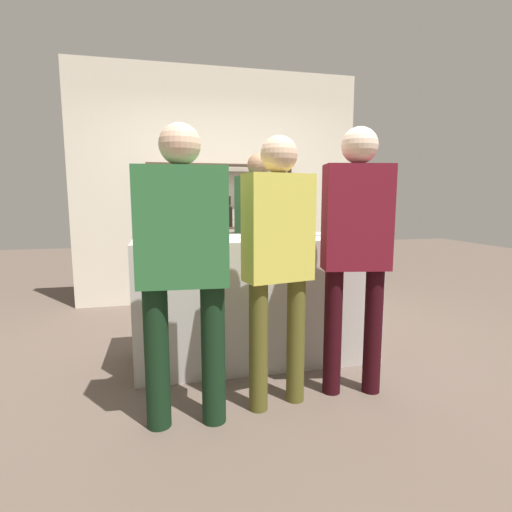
{
  "coord_description": "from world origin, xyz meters",
  "views": [
    {
      "loc": [
        -0.71,
        -2.99,
        1.27
      ],
      "look_at": [
        0.0,
        0.0,
        0.83
      ],
      "focal_mm": 28.0,
      "sensor_mm": 36.0,
      "label": 1
    }
  ],
  "objects_px": {
    "counter_bottle_0": "(207,220)",
    "customer_left": "(183,257)",
    "counter_bottle_4": "(170,222)",
    "wine_glass": "(289,224)",
    "counter_bottle_2": "(329,218)",
    "counter_bottle_1": "(276,219)",
    "cork_jar": "(345,227)",
    "customer_right": "(356,240)",
    "customer_center": "(278,251)",
    "server_behind_counter": "(259,225)",
    "counter_bottle_3": "(201,220)"
  },
  "relations": [
    {
      "from": "counter_bottle_1",
      "to": "counter_bottle_0",
      "type": "bearing_deg",
      "value": -164.13
    },
    {
      "from": "counter_bottle_0",
      "to": "wine_glass",
      "type": "distance_m",
      "value": 0.61
    },
    {
      "from": "counter_bottle_1",
      "to": "counter_bottle_2",
      "type": "bearing_deg",
      "value": -8.62
    },
    {
      "from": "cork_jar",
      "to": "server_behind_counter",
      "type": "distance_m",
      "value": 0.97
    },
    {
      "from": "counter_bottle_4",
      "to": "customer_center",
      "type": "distance_m",
      "value": 1.06
    },
    {
      "from": "customer_left",
      "to": "server_behind_counter",
      "type": "xyz_separation_m",
      "value": [
        0.84,
        1.74,
        0.05
      ]
    },
    {
      "from": "customer_center",
      "to": "counter_bottle_4",
      "type": "bearing_deg",
      "value": 22.38
    },
    {
      "from": "counter_bottle_2",
      "to": "counter_bottle_3",
      "type": "height_order",
      "value": "counter_bottle_2"
    },
    {
      "from": "counter_bottle_1",
      "to": "counter_bottle_3",
      "type": "height_order",
      "value": "same"
    },
    {
      "from": "counter_bottle_4",
      "to": "counter_bottle_2",
      "type": "bearing_deg",
      "value": -7.72
    },
    {
      "from": "counter_bottle_4",
      "to": "wine_glass",
      "type": "xyz_separation_m",
      "value": [
        0.86,
        -0.28,
        -0.01
      ]
    },
    {
      "from": "counter_bottle_0",
      "to": "cork_jar",
      "type": "bearing_deg",
      "value": 12.06
    },
    {
      "from": "counter_bottle_4",
      "to": "wine_glass",
      "type": "relative_size",
      "value": 2.18
    },
    {
      "from": "counter_bottle_2",
      "to": "cork_jar",
      "type": "bearing_deg",
      "value": 35.92
    },
    {
      "from": "counter_bottle_0",
      "to": "counter_bottle_1",
      "type": "xyz_separation_m",
      "value": [
        0.56,
        0.16,
        -0.01
      ]
    },
    {
      "from": "customer_center",
      "to": "customer_left",
      "type": "distance_m",
      "value": 0.57
    },
    {
      "from": "counter_bottle_4",
      "to": "server_behind_counter",
      "type": "bearing_deg",
      "value": 41.54
    },
    {
      "from": "wine_glass",
      "to": "counter_bottle_2",
      "type": "bearing_deg",
      "value": 17.96
    },
    {
      "from": "cork_jar",
      "to": "server_behind_counter",
      "type": "relative_size",
      "value": 0.07
    },
    {
      "from": "customer_left",
      "to": "server_behind_counter",
      "type": "distance_m",
      "value": 1.93
    },
    {
      "from": "counter_bottle_2",
      "to": "customer_center",
      "type": "height_order",
      "value": "customer_center"
    },
    {
      "from": "counter_bottle_0",
      "to": "counter_bottle_2",
      "type": "xyz_separation_m",
      "value": [
        0.98,
        0.1,
        -0.0
      ]
    },
    {
      "from": "cork_jar",
      "to": "counter_bottle_0",
      "type": "bearing_deg",
      "value": -167.94
    },
    {
      "from": "cork_jar",
      "to": "customer_right",
      "type": "height_order",
      "value": "customer_right"
    },
    {
      "from": "counter_bottle_4",
      "to": "cork_jar",
      "type": "distance_m",
      "value": 1.45
    },
    {
      "from": "counter_bottle_2",
      "to": "wine_glass",
      "type": "xyz_separation_m",
      "value": [
        -0.37,
        -0.12,
        -0.03
      ]
    },
    {
      "from": "counter_bottle_3",
      "to": "server_behind_counter",
      "type": "xyz_separation_m",
      "value": [
        0.65,
        0.84,
        -0.1
      ]
    },
    {
      "from": "wine_glass",
      "to": "server_behind_counter",
      "type": "bearing_deg",
      "value": 88.67
    },
    {
      "from": "counter_bottle_1",
      "to": "cork_jar",
      "type": "height_order",
      "value": "counter_bottle_1"
    },
    {
      "from": "wine_glass",
      "to": "cork_jar",
      "type": "height_order",
      "value": "wine_glass"
    },
    {
      "from": "counter_bottle_1",
      "to": "customer_center",
      "type": "distance_m",
      "value": 0.81
    },
    {
      "from": "counter_bottle_0",
      "to": "customer_left",
      "type": "xyz_separation_m",
      "value": [
        -0.21,
        -0.69,
        -0.16
      ]
    },
    {
      "from": "counter_bottle_4",
      "to": "customer_left",
      "type": "relative_size",
      "value": 0.2
    },
    {
      "from": "wine_glass",
      "to": "customer_center",
      "type": "relative_size",
      "value": 0.09
    },
    {
      "from": "counter_bottle_3",
      "to": "wine_glass",
      "type": "relative_size",
      "value": 2.37
    },
    {
      "from": "counter_bottle_1",
      "to": "server_behind_counter",
      "type": "xyz_separation_m",
      "value": [
        0.08,
        0.88,
        -0.1
      ]
    },
    {
      "from": "counter_bottle_1",
      "to": "counter_bottle_2",
      "type": "xyz_separation_m",
      "value": [
        0.42,
        -0.06,
        0.01
      ]
    },
    {
      "from": "counter_bottle_4",
      "to": "server_behind_counter",
      "type": "relative_size",
      "value": 0.19
    },
    {
      "from": "counter_bottle_0",
      "to": "server_behind_counter",
      "type": "bearing_deg",
      "value": 58.71
    },
    {
      "from": "counter_bottle_4",
      "to": "cork_jar",
      "type": "bearing_deg",
      "value": -0.22
    },
    {
      "from": "counter_bottle_0",
      "to": "counter_bottle_3",
      "type": "bearing_deg",
      "value": 95.0
    },
    {
      "from": "counter_bottle_3",
      "to": "customer_center",
      "type": "xyz_separation_m",
      "value": [
        0.37,
        -0.82,
        -0.14
      ]
    },
    {
      "from": "counter_bottle_1",
      "to": "customer_right",
      "type": "bearing_deg",
      "value": -66.11
    },
    {
      "from": "counter_bottle_3",
      "to": "counter_bottle_4",
      "type": "height_order",
      "value": "counter_bottle_3"
    },
    {
      "from": "counter_bottle_0",
      "to": "cork_jar",
      "type": "height_order",
      "value": "counter_bottle_0"
    },
    {
      "from": "wine_glass",
      "to": "customer_left",
      "type": "xyz_separation_m",
      "value": [
        -0.82,
        -0.67,
        -0.12
      ]
    },
    {
      "from": "cork_jar",
      "to": "customer_left",
      "type": "bearing_deg",
      "value": -145.92
    },
    {
      "from": "counter_bottle_4",
      "to": "customer_left",
      "type": "bearing_deg",
      "value": -87.56
    },
    {
      "from": "wine_glass",
      "to": "customer_right",
      "type": "height_order",
      "value": "customer_right"
    },
    {
      "from": "counter_bottle_3",
      "to": "cork_jar",
      "type": "bearing_deg",
      "value": 2.29
    }
  ]
}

